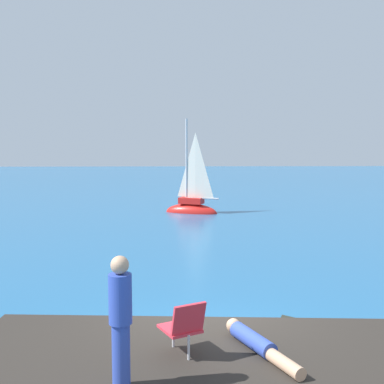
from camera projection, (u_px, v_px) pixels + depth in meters
The scene contains 7 objects.
ground_plane at pixel (204, 350), 8.80m from camera, with size 160.00×160.00×0.00m, color #236093.
boulder_seaward at pixel (360, 359), 8.44m from camera, with size 1.26×1.00×0.69m, color #302925.
boulder_inland at pixel (304, 360), 8.41m from camera, with size 1.48×1.18×0.81m, color #272A21.
sailboat_near at pixel (192, 207), 26.89m from camera, with size 3.24×2.16×5.85m.
person_sunbather at pixel (258, 344), 6.70m from camera, with size 0.84×1.66×0.25m.
person_standing at pixel (121, 318), 5.64m from camera, with size 0.28×0.28×1.62m.
beach_chair at pixel (184, 325), 6.53m from camera, with size 0.70×0.75×0.80m.
Camera 1 is at (-0.54, -8.46, 3.79)m, focal length 44.21 mm.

